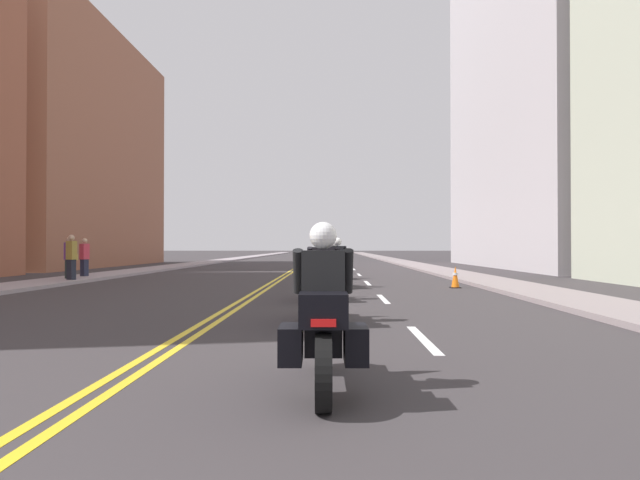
% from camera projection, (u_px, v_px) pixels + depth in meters
% --- Properties ---
extents(ground_plane, '(264.00, 264.00, 0.00)m').
position_uv_depth(ground_plane, '(307.00, 262.00, 47.87)').
color(ground_plane, '#363133').
extents(sidewalk_left, '(2.09, 144.00, 0.12)m').
position_uv_depth(sidewalk_left, '(218.00, 261.00, 48.04)').
color(sidewalk_left, gray).
rests_on(sidewalk_left, ground).
extents(sidewalk_right, '(2.09, 144.00, 0.12)m').
position_uv_depth(sidewalk_right, '(397.00, 261.00, 47.70)').
color(sidewalk_right, gray).
rests_on(sidewalk_right, ground).
extents(centreline_yellow_inner, '(0.12, 132.00, 0.01)m').
position_uv_depth(centreline_yellow_inner, '(306.00, 262.00, 47.87)').
color(centreline_yellow_inner, yellow).
rests_on(centreline_yellow_inner, ground).
extents(centreline_yellow_outer, '(0.12, 132.00, 0.01)m').
position_uv_depth(centreline_yellow_outer, '(308.00, 262.00, 47.87)').
color(centreline_yellow_outer, yellow).
rests_on(centreline_yellow_outer, ground).
extents(lane_dashes_white, '(0.14, 56.40, 0.01)m').
position_uv_depth(lane_dashes_white, '(356.00, 272.00, 28.80)').
color(lane_dashes_white, silver).
rests_on(lane_dashes_white, ground).
extents(building_left_1, '(6.12, 19.24, 16.05)m').
position_uv_depth(building_left_1, '(77.00, 150.00, 37.13)').
color(building_left_1, brown).
rests_on(building_left_1, ground).
extents(building_right_1, '(9.83, 21.70, 24.82)m').
position_uv_depth(building_right_1, '(563.00, 77.00, 35.13)').
color(building_right_1, '#B7B0B5').
rests_on(building_right_1, ground).
extents(motorcycle_0, '(0.77, 2.10, 1.57)m').
position_uv_depth(motorcycle_0, '(323.00, 322.00, 4.99)').
color(motorcycle_0, black).
rests_on(motorcycle_0, ground).
extents(motorcycle_1, '(0.77, 2.23, 1.60)m').
position_uv_depth(motorcycle_1, '(323.00, 286.00, 9.52)').
color(motorcycle_1, black).
rests_on(motorcycle_1, ground).
extents(motorcycle_2, '(0.78, 2.27, 1.57)m').
position_uv_depth(motorcycle_2, '(321.00, 274.00, 13.51)').
color(motorcycle_2, black).
rests_on(motorcycle_2, ground).
extents(motorcycle_3, '(0.77, 2.27, 1.63)m').
position_uv_depth(motorcycle_3, '(338.00, 267.00, 17.63)').
color(motorcycle_3, black).
rests_on(motorcycle_3, ground).
extents(motorcycle_4, '(0.77, 2.24, 1.58)m').
position_uv_depth(motorcycle_4, '(335.00, 264.00, 22.29)').
color(motorcycle_4, black).
rests_on(motorcycle_4, ground).
extents(motorcycle_5, '(0.77, 2.16, 1.60)m').
position_uv_depth(motorcycle_5, '(330.00, 261.00, 26.29)').
color(motorcycle_5, black).
rests_on(motorcycle_5, ground).
extents(motorcycle_6, '(0.77, 2.14, 1.60)m').
position_uv_depth(motorcycle_6, '(327.00, 259.00, 30.20)').
color(motorcycle_6, black).
rests_on(motorcycle_6, ground).
extents(motorcycle_7, '(0.78, 2.26, 1.62)m').
position_uv_depth(motorcycle_7, '(333.00, 257.00, 34.56)').
color(motorcycle_7, black).
rests_on(motorcycle_7, ground).
extents(traffic_cone_0, '(0.32, 0.32, 0.72)m').
position_uv_depth(traffic_cone_0, '(455.00, 277.00, 17.49)').
color(traffic_cone_0, black).
rests_on(traffic_cone_0, ground).
extents(pedestrian_0, '(0.31, 0.40, 1.69)m').
position_uv_depth(pedestrian_0, '(84.00, 258.00, 22.33)').
color(pedestrian_0, '#222439').
rests_on(pedestrian_0, ground).
extents(pedestrian_1, '(0.48, 0.22, 1.73)m').
position_uv_depth(pedestrian_1, '(70.00, 258.00, 20.72)').
color(pedestrian_1, '#232D2D').
rests_on(pedestrian_1, ground).
extents(pedestrian_2, '(0.42, 0.36, 1.78)m').
position_uv_depth(pedestrian_2, '(71.00, 258.00, 19.91)').
color(pedestrian_2, '#202430').
rests_on(pedestrian_2, ground).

